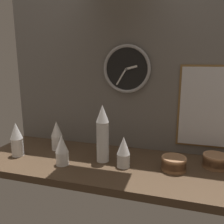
{
  "coord_description": "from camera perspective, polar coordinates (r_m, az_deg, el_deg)",
  "views": [
    {
      "loc": [
        0.34,
        -1.2,
        0.58
      ],
      "look_at": [
        -0.04,
        0.04,
        0.28
      ],
      "focal_mm": 38.0,
      "sensor_mm": 36.0,
      "label": 1
    }
  ],
  "objects": [
    {
      "name": "cup_stack_far_left",
      "position": [
        1.54,
        -21.95,
        -6.09
      ],
      "size": [
        0.07,
        0.07,
        0.21
      ],
      "color": "white",
      "rests_on": "ground_plane"
    },
    {
      "name": "wall_tiled_back",
      "position": [
        1.51,
        3.83,
        10.78
      ],
      "size": [
        1.6,
        0.03,
        1.05
      ],
      "color": "slate",
      "rests_on": "ground_plane"
    },
    {
      "name": "bowl_stack_far_right",
      "position": [
        1.42,
        23.58,
        -10.62
      ],
      "size": [
        0.13,
        0.13,
        0.07
      ],
      "color": "#996B47",
      "rests_on": "ground_plane"
    },
    {
      "name": "cup_stack_center",
      "position": [
        1.34,
        -2.24,
        -5.13
      ],
      "size": [
        0.07,
        0.07,
        0.33
      ],
      "color": "white",
      "rests_on": "ground_plane"
    },
    {
      "name": "bowl_stack_right",
      "position": [
        1.32,
        14.63,
        -11.81
      ],
      "size": [
        0.13,
        0.13,
        0.07
      ],
      "color": "#996B47",
      "rests_on": "ground_plane"
    },
    {
      "name": "cup_stack_center_left",
      "position": [
        1.35,
        -11.95,
        -8.91
      ],
      "size": [
        0.07,
        0.07,
        0.17
      ],
      "color": "white",
      "rests_on": "ground_plane"
    },
    {
      "name": "cup_stack_center_right",
      "position": [
        1.3,
        2.78,
        -9.52
      ],
      "size": [
        0.07,
        0.07,
        0.17
      ],
      "color": "white",
      "rests_on": "ground_plane"
    },
    {
      "name": "wall_clock",
      "position": [
        1.48,
        3.41,
        10.29
      ],
      "size": [
        0.3,
        0.03,
        0.3
      ],
      "color": "black"
    },
    {
      "name": "menu_board",
      "position": [
        1.48,
        22.48,
        1.04
      ],
      "size": [
        0.36,
        0.01,
        0.49
      ],
      "color": "olive"
    },
    {
      "name": "ground_plane",
      "position": [
        1.39,
        0.98,
        -12.74
      ],
      "size": [
        1.6,
        0.56,
        0.04
      ],
      "primitive_type": "cube",
      "color": "#4C3826"
    },
    {
      "name": "cup_stack_left",
      "position": [
        1.57,
        -13.14,
        -5.5
      ],
      "size": [
        0.07,
        0.07,
        0.19
      ],
      "color": "white",
      "rests_on": "ground_plane"
    }
  ]
}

